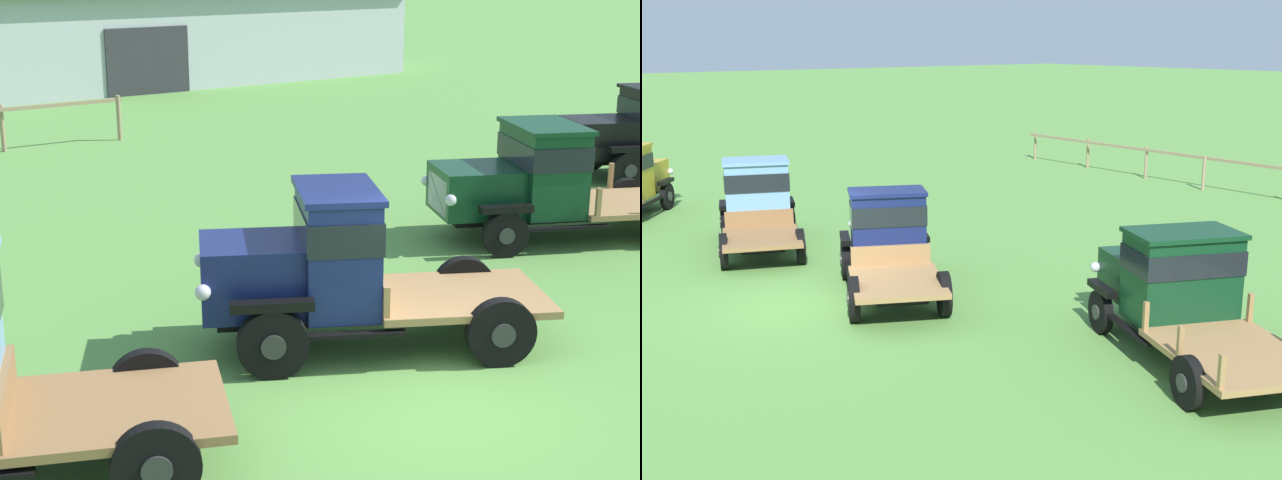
# 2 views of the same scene
# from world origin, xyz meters

# --- Properties ---
(ground_plane) EXTENTS (240.00, 240.00, 0.00)m
(ground_plane) POSITION_xyz_m (0.00, 0.00, 0.00)
(ground_plane) COLOR #5B9342
(paddock_fence) EXTENTS (16.00, 0.61, 1.23)m
(paddock_fence) POSITION_xyz_m (-4.39, 17.41, 0.89)
(paddock_fence) COLOR #997F60
(paddock_fence) RESTS_ON ground
(vintage_truck_second_in_line) EXTENTS (5.33, 3.41, 2.27)m
(vintage_truck_second_in_line) POSITION_xyz_m (-5.33, 1.35, 1.17)
(vintage_truck_second_in_line) COLOR black
(vintage_truck_second_in_line) RESTS_ON ground
(vintage_truck_midrow_center) EXTENTS (4.81, 3.53, 2.16)m
(vintage_truck_midrow_center) POSITION_xyz_m (-0.03, 1.99, 1.10)
(vintage_truck_midrow_center) COLOR black
(vintage_truck_midrow_center) RESTS_ON ground
(vintage_truck_far_side) EXTENTS (5.37, 3.77, 2.10)m
(vintage_truck_far_side) POSITION_xyz_m (5.94, 4.11, 1.08)
(vintage_truck_far_side) COLOR black
(vintage_truck_far_side) RESTS_ON ground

